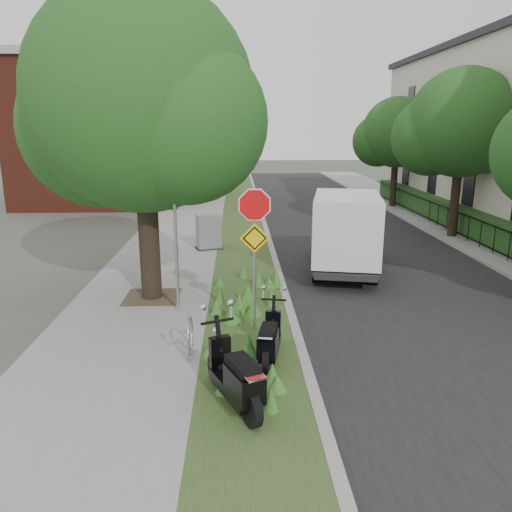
{
  "coord_description": "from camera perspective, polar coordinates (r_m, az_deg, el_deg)",
  "views": [
    {
      "loc": [
        -1.76,
        -9.63,
        4.43
      ],
      "look_at": [
        -1.3,
        2.42,
        1.3
      ],
      "focal_mm": 35.0,
      "sensor_mm": 36.0,
      "label": 1
    }
  ],
  "objects": [
    {
      "name": "ground",
      "position": [
        10.75,
        7.55,
        -9.93
      ],
      "size": [
        120.0,
        120.0,
        0.0
      ],
      "primitive_type": "plane",
      "color": "#4C5147",
      "rests_on": "ground"
    },
    {
      "name": "sidewalk_near",
      "position": [
        20.26,
        -9.21,
        1.9
      ],
      "size": [
        3.5,
        60.0,
        0.12
      ],
      "primitive_type": "cube",
      "color": "gray",
      "rests_on": "ground"
    },
    {
      "name": "verge",
      "position": [
        20.11,
        -1.4,
        1.99
      ],
      "size": [
        2.0,
        60.0,
        0.12
      ],
      "primitive_type": "cube",
      "color": "#2F491F",
      "rests_on": "ground"
    },
    {
      "name": "kerb_near",
      "position": [
        20.15,
        1.44,
        2.03
      ],
      "size": [
        0.2,
        60.0,
        0.13
      ],
      "primitive_type": "cube",
      "color": "#9E9991",
      "rests_on": "ground"
    },
    {
      "name": "road",
      "position": [
        20.68,
        11.17,
        1.91
      ],
      "size": [
        7.0,
        60.0,
        0.01
      ],
      "primitive_type": "cube",
      "color": "black",
      "rests_on": "ground"
    },
    {
      "name": "kerb_far",
      "position": [
        21.74,
        20.2,
        2.06
      ],
      "size": [
        0.2,
        60.0,
        0.13
      ],
      "primitive_type": "cube",
      "color": "#9E9991",
      "rests_on": "ground"
    },
    {
      "name": "footpath_far",
      "position": [
        22.44,
        24.22,
        2.02
      ],
      "size": [
        3.2,
        60.0,
        0.12
      ],
      "primitive_type": "cube",
      "color": "gray",
      "rests_on": "ground"
    },
    {
      "name": "street_tree_main",
      "position": [
        12.71,
        -13.22,
        15.86
      ],
      "size": [
        6.21,
        5.54,
        7.66
      ],
      "color": "black",
      "rests_on": "ground"
    },
    {
      "name": "bare_post",
      "position": [
        11.75,
        -9.2,
        3.03
      ],
      "size": [
        0.08,
        0.08,
        4.0
      ],
      "color": "#A5A8AD",
      "rests_on": "ground"
    },
    {
      "name": "bike_hoop",
      "position": [
        9.89,
        -7.55,
        -9.0
      ],
      "size": [
        0.06,
        0.78,
        0.77
      ],
      "color": "#A5A8AD",
      "rests_on": "ground"
    },
    {
      "name": "sign_assembly",
      "position": [
        10.44,
        -0.16,
        2.92
      ],
      "size": [
        0.94,
        0.08,
        3.22
      ],
      "color": "#A5A8AD",
      "rests_on": "ground"
    },
    {
      "name": "fence_far",
      "position": [
        21.91,
        22.03,
        3.59
      ],
      "size": [
        0.04,
        24.0,
        1.0
      ],
      "color": "black",
      "rests_on": "ground"
    },
    {
      "name": "hedge_far",
      "position": [
        22.2,
        23.68,
        3.56
      ],
      "size": [
        1.0,
        24.0,
        1.1
      ],
      "primitive_type": "cube",
      "color": "#1C491A",
      "rests_on": "footpath_far"
    },
    {
      "name": "brick_building",
      "position": [
        32.57,
        -16.42,
        13.58
      ],
      "size": [
        9.4,
        10.4,
        8.3
      ],
      "color": "maroon",
      "rests_on": "ground"
    },
    {
      "name": "far_tree_b",
      "position": [
        21.52,
        22.28,
        13.33
      ],
      "size": [
        4.83,
        4.31,
        6.56
      ],
      "color": "black",
      "rests_on": "ground"
    },
    {
      "name": "far_tree_c",
      "position": [
        29.02,
        15.67,
        13.07
      ],
      "size": [
        4.37,
        3.89,
        5.93
      ],
      "color": "black",
      "rests_on": "ground"
    },
    {
      "name": "scooter_near",
      "position": [
        7.96,
        -2.06,
        -14.43
      ],
      "size": [
        0.96,
        1.83,
        0.93
      ],
      "color": "black",
      "rests_on": "ground"
    },
    {
      "name": "scooter_far",
      "position": [
        9.44,
        1.52,
        -10.04
      ],
      "size": [
        0.54,
        1.64,
        0.79
      ],
      "color": "black",
      "rests_on": "ground"
    },
    {
      "name": "box_truck",
      "position": [
        15.72,
        10.22,
        3.11
      ],
      "size": [
        2.67,
        4.91,
        2.11
      ],
      "color": "#262628",
      "rests_on": "ground"
    },
    {
      "name": "utility_cabinet",
      "position": [
        18.17,
        -5.43,
        2.68
      ],
      "size": [
        1.08,
        0.87,
        1.24
      ],
      "color": "#262628",
      "rests_on": "ground"
    }
  ]
}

